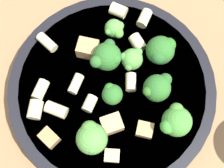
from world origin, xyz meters
TOP-DOWN VIEW (x-y plane):
  - ground_plane at (0.00, 0.00)m, footprint 2.00×2.00m
  - pasta_bowl at (0.00, 0.00)m, footprint 0.28×0.28m
  - broccoli_floret_0 at (-0.03, 0.02)m, footprint 0.04×0.04m
  - broccoli_floret_1 at (-0.06, 0.05)m, footprint 0.03×0.03m
  - broccoli_floret_2 at (0.01, -0.01)m, footprint 0.03×0.03m
  - broccoli_floret_3 at (0.04, -0.07)m, footprint 0.04×0.04m
  - broccoli_floret_4 at (0.01, 0.08)m, footprint 0.04×0.04m
  - broccoli_floret_5 at (0.05, 0.04)m, footprint 0.04×0.04m
  - broccoli_floret_6 at (-0.01, 0.04)m, footprint 0.03×0.03m
  - broccoli_floret_7 at (0.09, 0.02)m, footprint 0.04×0.04m
  - rigatoni_0 at (-0.04, -0.10)m, footprint 0.03×0.03m
  - rigatoni_1 at (-0.06, -0.08)m, footprint 0.03×0.03m
  - rigatoni_2 at (-0.00, -0.04)m, footprint 0.02×0.03m
  - rigatoni_3 at (-0.02, 0.07)m, footprint 0.03×0.02m
  - rigatoni_4 at (-0.03, -0.04)m, footprint 0.02×0.03m
  - rigatoni_5 at (-0.02, -0.08)m, footprint 0.03×0.03m
  - rigatoni_6 at (-0.08, 0.08)m, footprint 0.03×0.02m
  - rigatoni_7 at (-0.04, 0.10)m, footprint 0.02×0.03m
  - rigatoni_8 at (-0.11, -0.03)m, footprint 0.03×0.02m
  - rigatoni_9 at (0.01, 0.02)m, footprint 0.03×0.03m
  - chicken_chunk_0 at (-0.00, -0.11)m, footprint 0.02×0.02m
  - chicken_chunk_1 at (0.07, -0.01)m, footprint 0.03×0.03m
  - chicken_chunk_2 at (0.07, -0.06)m, footprint 0.02×0.02m
  - chicken_chunk_3 at (-0.06, 0.01)m, footprint 0.04×0.03m
  - chicken_chunk_4 at (0.04, -0.04)m, footprint 0.03×0.03m

SIDE VIEW (x-z plane):
  - ground_plane at x=0.00m, z-range 0.00..0.00m
  - pasta_bowl at x=0.00m, z-range 0.00..0.04m
  - chicken_chunk_2 at x=0.07m, z-range 0.03..0.05m
  - chicken_chunk_1 at x=0.07m, z-range 0.03..0.05m
  - rigatoni_4 at x=-0.03m, z-range 0.03..0.05m
  - rigatoni_8 at x=-0.11m, z-range 0.03..0.05m
  - rigatoni_9 at x=0.01m, z-range 0.03..0.05m
  - chicken_chunk_0 at x=0.00m, z-range 0.03..0.05m
  - rigatoni_2 at x=0.00m, z-range 0.03..0.05m
  - rigatoni_7 at x=-0.04m, z-range 0.03..0.05m
  - rigatoni_1 at x=-0.06m, z-range 0.03..0.05m
  - rigatoni_5 at x=-0.02m, z-range 0.03..0.05m
  - rigatoni_3 at x=-0.02m, z-range 0.03..0.05m
  - rigatoni_6 at x=-0.08m, z-range 0.03..0.05m
  - rigatoni_0 at x=-0.04m, z-range 0.03..0.05m
  - chicken_chunk_4 at x=0.04m, z-range 0.03..0.05m
  - chicken_chunk_3 at x=-0.06m, z-range 0.03..0.06m
  - broccoli_floret_1 at x=-0.06m, z-range 0.04..0.07m
  - broccoli_floret_2 at x=0.01m, z-range 0.04..0.07m
  - broccoli_floret_6 at x=-0.01m, z-range 0.04..0.07m
  - broccoli_floret_4 at x=0.01m, z-range 0.04..0.08m
  - broccoli_floret_0 at x=-0.03m, z-range 0.04..0.08m
  - broccoli_floret_5 at x=0.05m, z-range 0.04..0.08m
  - broccoli_floret_7 at x=0.09m, z-range 0.04..0.08m
  - broccoli_floret_3 at x=0.04m, z-range 0.04..0.09m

